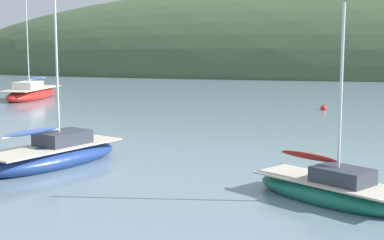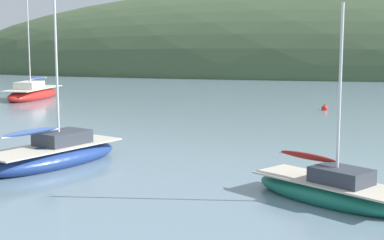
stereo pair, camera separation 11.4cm
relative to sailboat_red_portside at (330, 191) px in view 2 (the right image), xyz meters
name	(u,v)px [view 2 (the right image)]	position (x,y,z in m)	size (l,w,h in m)	color
sailboat_red_portside	(330,191)	(0.00, 0.00, 0.00)	(5.22, 4.72, 6.18)	#196B56
sailboat_white_near	(54,155)	(-10.38, 3.59, 0.05)	(4.79, 6.65, 8.44)	navy
sailboat_blue_center	(33,94)	(-22.31, 27.73, 0.11)	(2.76, 7.63, 9.03)	red
mooring_buoy_channel	(324,108)	(1.55, 23.56, -0.22)	(0.44, 0.44, 0.54)	red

